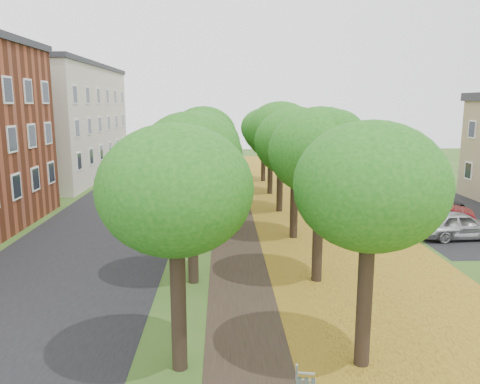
{
  "coord_description": "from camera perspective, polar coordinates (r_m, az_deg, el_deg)",
  "views": [
    {
      "loc": [
        -1.06,
        -11.23,
        6.81
      ],
      "look_at": [
        -0.18,
        11.54,
        2.5
      ],
      "focal_mm": 35.0,
      "sensor_mm": 36.0,
      "label": 1
    }
  ],
  "objects": [
    {
      "name": "car_silver",
      "position": [
        26.39,
        25.12,
        -3.66
      ],
      "size": [
        4.37,
        2.03,
        1.45
      ],
      "primitive_type": "imported",
      "rotation": [
        0.0,
        0.0,
        1.65
      ],
      "color": "#ABAAAF",
      "rests_on": "ground"
    },
    {
      "name": "parking_lot",
      "position": [
        31.62,
        25.31,
        -2.77
      ],
      "size": [
        9.0,
        16.0,
        0.01
      ],
      "primitive_type": "cube",
      "color": "black",
      "rests_on": "ground"
    },
    {
      "name": "tree_row_west",
      "position": [
        26.34,
        -4.71,
        6.18
      ],
      "size": [
        4.0,
        34.0,
        6.48
      ],
      "color": "black",
      "rests_on": "ground"
    },
    {
      "name": "ground",
      "position": [
        13.18,
        2.9,
        -20.42
      ],
      "size": [
        120.0,
        120.0,
        0.0
      ],
      "primitive_type": "plane",
      "color": "#2D4C19",
      "rests_on": "ground"
    },
    {
      "name": "street_asphalt",
      "position": [
        27.86,
        -15.54,
        -3.83
      ],
      "size": [
        8.0,
        70.0,
        0.01
      ],
      "primitive_type": "cube",
      "color": "black",
      "rests_on": "ground"
    },
    {
      "name": "car_grey",
      "position": [
        31.81,
        22.62,
        -1.36
      ],
      "size": [
        4.54,
        2.98,
        1.22
      ],
      "primitive_type": "imported",
      "rotation": [
        0.0,
        0.0,
        1.9
      ],
      "color": "#343439",
      "rests_on": "ground"
    },
    {
      "name": "building_cream",
      "position": [
        47.04,
        -22.23,
        7.98
      ],
      "size": [
        10.3,
        20.3,
        10.4
      ],
      "color": "beige",
      "rests_on": "ground"
    },
    {
      "name": "tree_row_east",
      "position": [
        26.57,
        5.75,
        6.2
      ],
      "size": [
        4.0,
        34.0,
        6.48
      ],
      "color": "black",
      "rests_on": "ground"
    },
    {
      "name": "car_white",
      "position": [
        35.13,
        17.91,
        0.14
      ],
      "size": [
        5.41,
        3.99,
        1.37
      ],
      "primitive_type": "imported",
      "rotation": [
        0.0,
        0.0,
        1.97
      ],
      "color": "silver",
      "rests_on": "ground"
    },
    {
      "name": "car_red",
      "position": [
        29.11,
        22.34,
        -2.12
      ],
      "size": [
        4.81,
        3.31,
        1.5
      ],
      "primitive_type": "imported",
      "rotation": [
        0.0,
        0.0,
        1.15
      ],
      "color": "maroon",
      "rests_on": "ground"
    },
    {
      "name": "leaf_verge",
      "position": [
        27.77,
        10.49,
        -3.66
      ],
      "size": [
        7.5,
        70.0,
        0.01
      ],
      "primitive_type": "cube",
      "color": "#AE8F20",
      "rests_on": "ground"
    },
    {
      "name": "footpath",
      "position": [
        27.12,
        0.11,
        -3.82
      ],
      "size": [
        3.2,
        70.0,
        0.01
      ],
      "primitive_type": "cube",
      "color": "black",
      "rests_on": "ground"
    }
  ]
}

